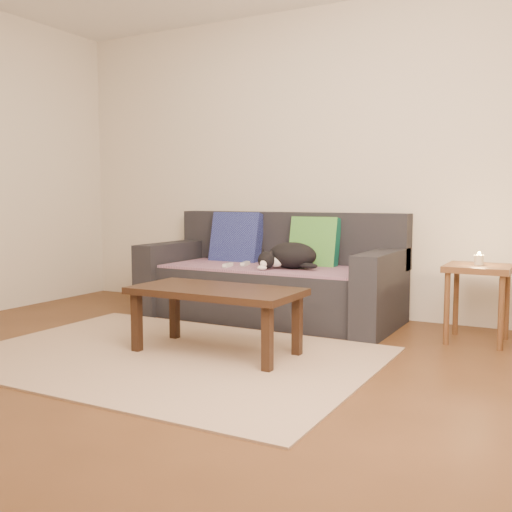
# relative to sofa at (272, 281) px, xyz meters

# --- Properties ---
(ground) EXTENTS (4.50, 4.50, 0.00)m
(ground) POSITION_rel_sofa_xyz_m (0.00, -1.57, -0.31)
(ground) COLOR brown
(ground) RESTS_ON ground
(back_wall) EXTENTS (4.50, 0.04, 2.60)m
(back_wall) POSITION_rel_sofa_xyz_m (0.00, 0.43, 0.99)
(back_wall) COLOR beige
(back_wall) RESTS_ON ground
(sofa) EXTENTS (2.10, 0.94, 0.87)m
(sofa) POSITION_rel_sofa_xyz_m (0.00, 0.00, 0.00)
(sofa) COLOR #232328
(sofa) RESTS_ON ground
(throw_blanket) EXTENTS (1.66, 0.74, 0.02)m
(throw_blanket) POSITION_rel_sofa_xyz_m (0.00, -0.09, 0.12)
(throw_blanket) COLOR #412A4F
(throw_blanket) RESTS_ON sofa
(cushion_navy) EXTENTS (0.46, 0.22, 0.48)m
(cushion_navy) POSITION_rel_sofa_xyz_m (-0.44, 0.17, 0.32)
(cushion_navy) COLOR #111149
(cushion_navy) RESTS_ON throw_blanket
(cushion_green) EXTENTS (0.41, 0.18, 0.42)m
(cushion_green) POSITION_rel_sofa_xyz_m (0.31, 0.17, 0.32)
(cushion_green) COLOR #0D5641
(cushion_green) RESTS_ON throw_blanket
(cat) EXTENTS (0.48, 0.41, 0.21)m
(cat) POSITION_rel_sofa_xyz_m (0.23, -0.15, 0.23)
(cat) COLOR black
(cat) RESTS_ON throw_blanket
(wii_remote_a) EXTENTS (0.06, 0.15, 0.03)m
(wii_remote_a) POSITION_rel_sofa_xyz_m (-0.25, -0.29, 0.15)
(wii_remote_a) COLOR white
(wii_remote_a) RESTS_ON throw_blanket
(wii_remote_b) EXTENTS (0.06, 0.15, 0.03)m
(wii_remote_b) POSITION_rel_sofa_xyz_m (-0.18, -0.13, 0.15)
(wii_remote_b) COLOR white
(wii_remote_b) RESTS_ON throw_blanket
(side_table) EXTENTS (0.43, 0.43, 0.54)m
(side_table) POSITION_rel_sofa_xyz_m (1.63, -0.08, 0.13)
(side_table) COLOR brown
(side_table) RESTS_ON ground
(candle) EXTENTS (0.06, 0.06, 0.09)m
(candle) POSITION_rel_sofa_xyz_m (1.63, -0.08, 0.26)
(candle) COLOR beige
(candle) RESTS_ON side_table
(rug) EXTENTS (2.50, 1.80, 0.01)m
(rug) POSITION_rel_sofa_xyz_m (0.00, -1.42, -0.30)
(rug) COLOR tan
(rug) RESTS_ON ground
(coffee_table) EXTENTS (1.07, 0.54, 0.43)m
(coffee_table) POSITION_rel_sofa_xyz_m (0.22, -1.22, 0.07)
(coffee_table) COLOR black
(coffee_table) RESTS_ON rug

